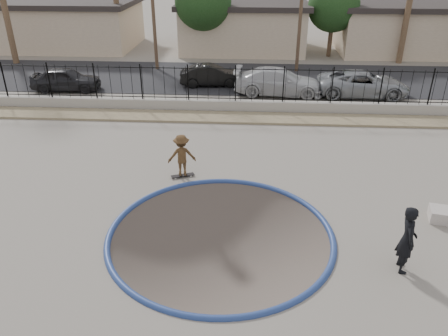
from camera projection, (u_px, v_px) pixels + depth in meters
name	position (u px, v px, depth m)	size (l,w,h in m)	color
ground	(236.00, 119.00, 25.52)	(120.00, 120.00, 2.20)	slate
bowl_pit	(221.00, 235.00, 13.46)	(6.84, 6.84, 1.80)	#4C413A
coping_ring	(221.00, 235.00, 13.46)	(7.04, 7.04, 0.20)	navy
rock_strip	(234.00, 118.00, 22.50)	(42.00, 1.60, 0.11)	#998764
retaining_wall	(235.00, 106.00, 23.37)	(42.00, 0.45, 0.60)	gray
fence	(235.00, 84.00, 22.83)	(40.00, 0.04, 1.80)	black
street	(239.00, 78.00, 29.46)	(90.00, 8.00, 0.04)	black
house_west	(70.00, 23.00, 37.86)	(11.60, 8.60, 3.90)	tan
house_center	(243.00, 25.00, 37.02)	(10.60, 8.60, 3.90)	tan
house_east	(411.00, 27.00, 36.23)	(12.60, 8.60, 3.90)	tan
utility_pole_left	(152.00, 0.00, 29.45)	(1.70, 0.24, 9.00)	#473323
street_tree_left	(203.00, 2.00, 33.07)	(4.32, 4.32, 6.36)	#473323
street_tree_mid	(334.00, 6.00, 33.56)	(3.96, 3.96, 5.83)	#473323
skater	(182.00, 158.00, 16.47)	(1.06, 0.61, 1.64)	brown
skateboard	(183.00, 175.00, 16.81)	(0.91, 0.53, 0.08)	black
videographer	(407.00, 239.00, 11.60)	(0.72, 0.47, 1.97)	black
car_a	(66.00, 79.00, 26.52)	(1.65, 4.09, 1.39)	black
car_b	(212.00, 75.00, 27.47)	(1.38, 3.95, 1.30)	black
car_c	(279.00, 82.00, 25.76)	(2.15, 5.29, 1.54)	#B8B8BA
car_d	(363.00, 84.00, 25.50)	(2.43, 5.27, 1.46)	#93979B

